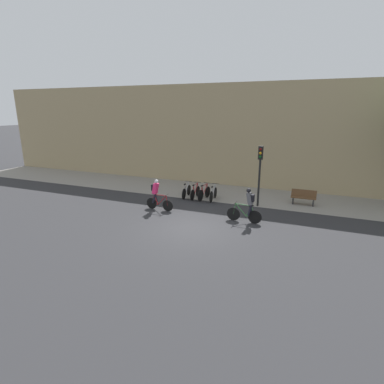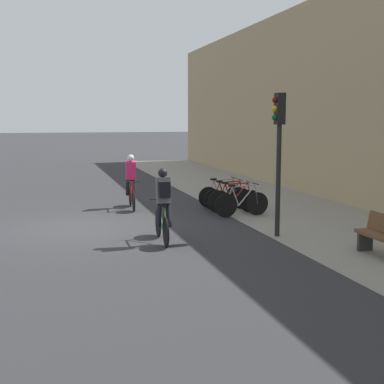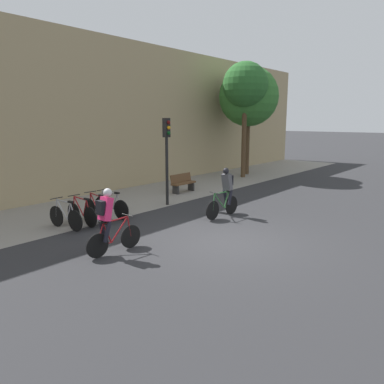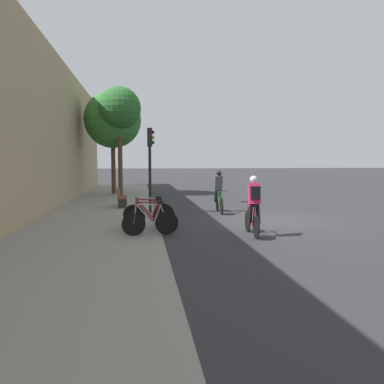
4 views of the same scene
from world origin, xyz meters
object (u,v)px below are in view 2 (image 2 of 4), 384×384
Objects in this scene: cyclist_pink at (131,179)px; parked_bike_2 at (235,200)px; parked_bike_1 at (228,197)px; traffic_light_pole at (279,138)px; cyclist_grey at (163,204)px; bench at (383,236)px; parked_bike_3 at (242,203)px; parked_bike_0 at (222,195)px.

cyclist_pink is 3.50m from parked_bike_2.
parked_bike_1 is 4.53m from traffic_light_pole.
cyclist_pink is 6.12m from traffic_light_pole.
cyclist_grey is (5.22, -0.09, -0.00)m from cyclist_pink.
parked_bike_2 is at bearing -168.67° from bench.
cyclist_pink is 3.85m from parked_bike_3.
parked_bike_2 is at bearing 0.02° from parked_bike_1.
parked_bike_0 is 1.17× the size of bench.
parked_bike_0 is 5.08m from traffic_light_pole.
parked_bike_2 is at bearing 58.68° from cyclist_pink.
cyclist_pink is at bearing -129.24° from parked_bike_3.
cyclist_grey is 3.28m from traffic_light_pole.
traffic_light_pole is at bearing -152.04° from bench.
traffic_light_pole is (5.22, 2.82, 1.51)m from cyclist_pink.
traffic_light_pole is at bearing -1.66° from parked_bike_0.
parked_bike_2 is at bearing 0.01° from parked_bike_0.
parked_bike_2 reaches higher than parked_bike_0.
parked_bike_3 is at bearing 50.76° from cyclist_pink.
parked_bike_3 is at bearing -0.02° from parked_bike_1.
traffic_light_pole is (4.64, -0.13, 2.05)m from parked_bike_0.
parked_bike_0 is 1.84m from parked_bike_3.
cyclist_pink is 5.22m from cyclist_grey.
parked_bike_1 is at bearing 0.01° from parked_bike_0.
cyclist_grey is at bearing -33.22° from parked_bike_0.
bench is at bearing 27.96° from traffic_light_pole.
bench is (5.28, 1.18, 0.04)m from parked_bike_3.
parked_bike_3 is at bearing 132.69° from cyclist_grey.
bench is (5.90, 1.18, 0.04)m from parked_bike_2.
cyclist_grey is 1.10× the size of parked_bike_1.
cyclist_grey reaches higher than parked_bike_2.
cyclist_grey reaches higher than parked_bike_1.
cyclist_grey is at bearing -90.01° from traffic_light_pole.
cyclist_pink is 1.06× the size of parked_bike_0.
cyclist_pink is at bearing 179.06° from cyclist_grey.
cyclist_grey is at bearing -0.94° from cyclist_pink.
parked_bike_1 is (0.61, 0.00, -0.00)m from parked_bike_0.
cyclist_pink is 3.06m from parked_bike_0.
parked_bike_1 is 6.62m from bench.
parked_bike_2 is 3.98m from traffic_light_pole.
bench is at bearing 12.61° from parked_bike_3.
traffic_light_pole reaches higher than cyclist_grey.
cyclist_grey is 5.58m from parked_bike_0.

